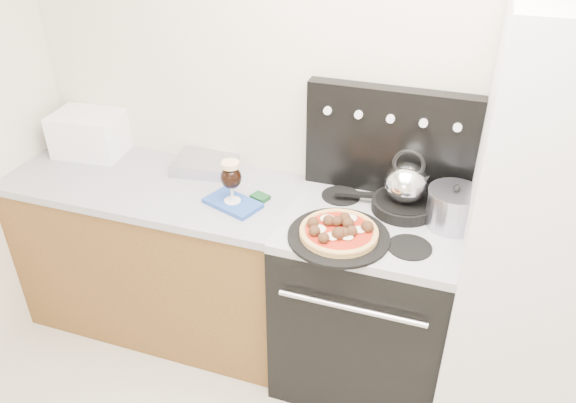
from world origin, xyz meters
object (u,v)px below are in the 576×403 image
at_px(stove_body, 365,304).
at_px(pizza_pan, 339,236).
at_px(base_cabinet, 163,257).
at_px(pizza, 339,230).
at_px(skillet, 403,205).
at_px(stock_pot, 453,209).
at_px(beer_glass, 231,182).
at_px(oven_mitt, 233,203).
at_px(tea_kettle, 407,180).
at_px(fridge, 548,249).
at_px(toaster_oven, 90,133).

bearing_deg(stove_body, pizza_pan, -121.72).
xyz_separation_m(stove_body, pizza_pan, (-0.11, -0.17, 0.49)).
height_order(base_cabinet, pizza, pizza).
bearing_deg(pizza, base_cabinet, 168.66).
relative_size(skillet, stock_pot, 1.30).
height_order(beer_glass, pizza_pan, beer_glass).
bearing_deg(stove_body, oven_mitt, -175.14).
bearing_deg(pizza, stove_body, 58.28).
height_order(base_cabinet, beer_glass, beer_glass).
xyz_separation_m(base_cabinet, beer_glass, (0.47, -0.08, 0.59)).
height_order(base_cabinet, skillet, skillet).
relative_size(oven_mitt, tea_kettle, 1.22).
bearing_deg(beer_glass, base_cabinet, 170.41).
height_order(fridge, beer_glass, fridge).
relative_size(stove_body, toaster_oven, 2.50).
height_order(base_cabinet, fridge, fridge).
distance_m(beer_glass, tea_kettle, 0.77).
distance_m(skillet, tea_kettle, 0.13).
xyz_separation_m(tea_kettle, stock_pot, (0.21, -0.05, -0.08)).
relative_size(skillet, tea_kettle, 1.36).
bearing_deg(base_cabinet, oven_mitt, -9.59).
bearing_deg(stock_pot, pizza, -149.85).
bearing_deg(base_cabinet, tea_kettle, 4.60).
xyz_separation_m(base_cabinet, pizza_pan, (1.00, -0.20, 0.50)).
xyz_separation_m(stove_body, skillet, (0.11, 0.12, 0.51)).
height_order(oven_mitt, beer_glass, beer_glass).
bearing_deg(beer_glass, oven_mitt, 0.00).
bearing_deg(fridge, toaster_oven, 174.33).
bearing_deg(beer_glass, pizza, -12.86).
xyz_separation_m(base_cabinet, stove_body, (1.10, -0.02, 0.01)).
bearing_deg(toaster_oven, pizza_pan, -19.77).
xyz_separation_m(beer_glass, tea_kettle, (0.75, 0.18, 0.05)).
bearing_deg(pizza_pan, tea_kettle, 53.71).
bearing_deg(tea_kettle, oven_mitt, -157.09).
height_order(base_cabinet, stove_body, stove_body).
distance_m(pizza, skillet, 0.37).
xyz_separation_m(stove_body, tea_kettle, (0.11, 0.12, 0.63)).
xyz_separation_m(beer_glass, pizza, (0.53, -0.12, -0.07)).
relative_size(base_cabinet, stove_body, 1.65).
bearing_deg(pizza, skillet, 53.71).
height_order(oven_mitt, stock_pot, stock_pot).
xyz_separation_m(pizza_pan, tea_kettle, (0.22, 0.30, 0.15)).
xyz_separation_m(fridge, skillet, (-0.59, 0.15, -0.00)).
height_order(oven_mitt, pizza_pan, pizza_pan).
relative_size(beer_glass, pizza, 0.63).
relative_size(base_cabinet, pizza_pan, 3.42).
relative_size(pizza_pan, pizza, 1.31).
relative_size(fridge, stock_pot, 8.75).
xyz_separation_m(skillet, tea_kettle, (0.00, 0.00, 0.13)).
height_order(stove_body, pizza, pizza).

